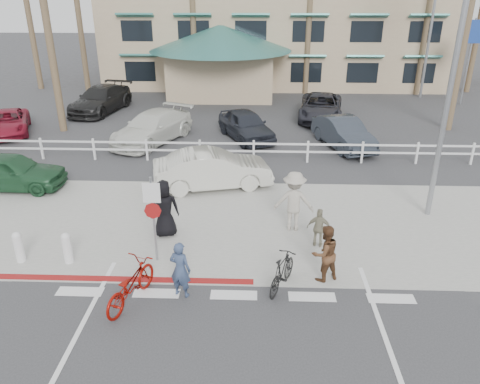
{
  "coord_description": "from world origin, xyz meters",
  "views": [
    {
      "loc": [
        0.53,
        -9.26,
        7.32
      ],
      "look_at": [
        0.04,
        3.78,
        1.5
      ],
      "focal_mm": 35.0,
      "sensor_mm": 36.0,
      "label": 1
    }
  ],
  "objects_px": {
    "sign_post": "(154,215)",
    "bike_red": "(130,284)",
    "bike_black": "(282,272)",
    "car_white_sedan": "(213,169)",
    "car_red_compact": "(10,171)"
  },
  "relations": [
    {
      "from": "sign_post",
      "to": "bike_red",
      "type": "xyz_separation_m",
      "value": [
        -0.24,
        -1.96,
        -0.92
      ]
    },
    {
      "from": "bike_black",
      "to": "car_red_compact",
      "type": "relative_size",
      "value": 0.39
    },
    {
      "from": "car_white_sedan",
      "to": "car_red_compact",
      "type": "xyz_separation_m",
      "value": [
        -7.82,
        -0.39,
        -0.04
      ]
    },
    {
      "from": "bike_red",
      "to": "bike_black",
      "type": "distance_m",
      "value": 3.85
    },
    {
      "from": "bike_black",
      "to": "car_white_sedan",
      "type": "distance_m",
      "value": 7.01
    },
    {
      "from": "bike_red",
      "to": "car_red_compact",
      "type": "relative_size",
      "value": 0.49
    },
    {
      "from": "bike_red",
      "to": "car_white_sedan",
      "type": "xyz_separation_m",
      "value": [
        1.38,
        7.33,
        0.22
      ]
    },
    {
      "from": "bike_red",
      "to": "bike_black",
      "type": "xyz_separation_m",
      "value": [
        3.78,
        0.75,
        -0.05
      ]
    },
    {
      "from": "bike_black",
      "to": "car_white_sedan",
      "type": "height_order",
      "value": "car_white_sedan"
    },
    {
      "from": "bike_red",
      "to": "car_red_compact",
      "type": "bearing_deg",
      "value": -28.11
    },
    {
      "from": "sign_post",
      "to": "bike_black",
      "type": "xyz_separation_m",
      "value": [
        3.54,
        -1.21,
        -0.96
      ]
    },
    {
      "from": "bike_black",
      "to": "car_white_sedan",
      "type": "xyz_separation_m",
      "value": [
        -2.39,
        6.58,
        0.26
      ]
    },
    {
      "from": "bike_black",
      "to": "car_red_compact",
      "type": "distance_m",
      "value": 11.95
    },
    {
      "from": "bike_red",
      "to": "car_white_sedan",
      "type": "bearing_deg",
      "value": -81.63
    },
    {
      "from": "sign_post",
      "to": "car_white_sedan",
      "type": "distance_m",
      "value": 5.53
    }
  ]
}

